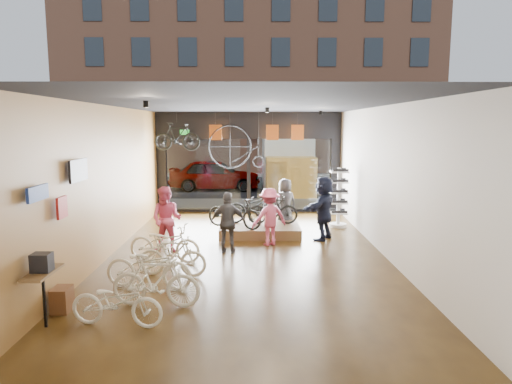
{
  "coord_description": "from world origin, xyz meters",
  "views": [
    {
      "loc": [
        0.12,
        -11.41,
        3.29
      ],
      "look_at": [
        0.24,
        1.4,
        1.43
      ],
      "focal_mm": 32.0,
      "sensor_mm": 36.0,
      "label": 1
    }
  ],
  "objects_px": {
    "display_bike_left": "(234,212)",
    "penny_farthing": "(239,148)",
    "display_platform": "(260,229)",
    "floor_bike_4": "(165,243)",
    "floor_bike_2": "(149,266)",
    "customer_2": "(228,223)",
    "floor_bike_3": "(172,256)",
    "sunglasses_rack": "(339,198)",
    "customer_3": "(269,217)",
    "customer_5": "(323,208)",
    "floor_bike_0": "(117,302)",
    "box_truck": "(287,165)",
    "floor_bike_1": "(156,281)",
    "street_car": "(215,175)",
    "customer_1": "(167,219)",
    "display_bike_right": "(254,206)",
    "hung_bike": "(177,137)",
    "customer_4": "(285,204)",
    "display_bike_mid": "(273,209)"
  },
  "relations": [
    {
      "from": "floor_bike_0",
      "to": "display_platform",
      "type": "relative_size",
      "value": 0.66
    },
    {
      "from": "customer_4",
      "to": "hung_bike",
      "type": "relative_size",
      "value": 1.02
    },
    {
      "from": "floor_bike_1",
      "to": "display_bike_left",
      "type": "distance_m",
      "value": 5.34
    },
    {
      "from": "street_car",
      "to": "floor_bike_3",
      "type": "bearing_deg",
      "value": -179.38
    },
    {
      "from": "floor_bike_3",
      "to": "display_platform",
      "type": "bearing_deg",
      "value": -19.13
    },
    {
      "from": "floor_bike_1",
      "to": "display_bike_left",
      "type": "xyz_separation_m",
      "value": [
        1.24,
        5.18,
        0.27
      ]
    },
    {
      "from": "box_truck",
      "to": "floor_bike_2",
      "type": "relative_size",
      "value": 3.86
    },
    {
      "from": "customer_2",
      "to": "display_bike_right",
      "type": "bearing_deg",
      "value": -100.12
    },
    {
      "from": "floor_bike_2",
      "to": "customer_2",
      "type": "xyz_separation_m",
      "value": [
        1.48,
        2.64,
        0.33
      ]
    },
    {
      "from": "floor_bike_3",
      "to": "display_bike_right",
      "type": "bearing_deg",
      "value": -14.74
    },
    {
      "from": "floor_bike_1",
      "to": "floor_bike_0",
      "type": "bearing_deg",
      "value": 156.06
    },
    {
      "from": "street_car",
      "to": "floor_bike_3",
      "type": "distance_m",
      "value": 13.69
    },
    {
      "from": "customer_2",
      "to": "floor_bike_0",
      "type": "bearing_deg",
      "value": 74.7
    },
    {
      "from": "display_bike_left",
      "to": "display_bike_mid",
      "type": "bearing_deg",
      "value": -38.76
    },
    {
      "from": "display_bike_left",
      "to": "customer_2",
      "type": "distance_m",
      "value": 1.61
    },
    {
      "from": "street_car",
      "to": "customer_1",
      "type": "relative_size",
      "value": 2.7
    },
    {
      "from": "display_platform",
      "to": "customer_2",
      "type": "relative_size",
      "value": 1.49
    },
    {
      "from": "display_bike_left",
      "to": "penny_farthing",
      "type": "distance_m",
      "value": 3.58
    },
    {
      "from": "floor_bike_4",
      "to": "sunglasses_rack",
      "type": "distance_m",
      "value": 6.3
    },
    {
      "from": "floor_bike_1",
      "to": "customer_1",
      "type": "xyz_separation_m",
      "value": [
        -0.48,
        3.72,
        0.37
      ]
    },
    {
      "from": "display_platform",
      "to": "customer_2",
      "type": "xyz_separation_m",
      "value": [
        -0.86,
        -2.08,
        0.65
      ]
    },
    {
      "from": "customer_1",
      "to": "display_platform",
      "type": "bearing_deg",
      "value": 49.53
    },
    {
      "from": "customer_1",
      "to": "hung_bike",
      "type": "xyz_separation_m",
      "value": [
        -0.31,
        3.88,
        2.06
      ]
    },
    {
      "from": "customer_2",
      "to": "penny_farthing",
      "type": "distance_m",
      "value": 5.03
    },
    {
      "from": "customer_5",
      "to": "display_bike_mid",
      "type": "bearing_deg",
      "value": -84.05
    },
    {
      "from": "customer_4",
      "to": "penny_farthing",
      "type": "bearing_deg",
      "value": -72.66
    },
    {
      "from": "floor_bike_4",
      "to": "customer_5",
      "type": "xyz_separation_m",
      "value": [
        4.2,
        2.2,
        0.46
      ]
    },
    {
      "from": "floor_bike_3",
      "to": "penny_farthing",
      "type": "distance_m",
      "value": 7.03
    },
    {
      "from": "customer_4",
      "to": "floor_bike_3",
      "type": "bearing_deg",
      "value": 37.15
    },
    {
      "from": "floor_bike_1",
      "to": "customer_5",
      "type": "bearing_deg",
      "value": -31.04
    },
    {
      "from": "customer_3",
      "to": "customer_5",
      "type": "bearing_deg",
      "value": 177.22
    },
    {
      "from": "customer_1",
      "to": "sunglasses_rack",
      "type": "relative_size",
      "value": 0.89
    },
    {
      "from": "display_platform",
      "to": "floor_bike_1",
      "type": "bearing_deg",
      "value": -109.45
    },
    {
      "from": "display_bike_left",
      "to": "penny_farthing",
      "type": "bearing_deg",
      "value": 26.77
    },
    {
      "from": "display_bike_mid",
      "to": "customer_5",
      "type": "relative_size",
      "value": 0.82
    },
    {
      "from": "floor_bike_2",
      "to": "penny_farthing",
      "type": "height_order",
      "value": "penny_farthing"
    },
    {
      "from": "customer_3",
      "to": "street_car",
      "type": "bearing_deg",
      "value": -102.63
    },
    {
      "from": "floor_bike_1",
      "to": "customer_3",
      "type": "height_order",
      "value": "customer_3"
    },
    {
      "from": "display_bike_right",
      "to": "customer_3",
      "type": "distance_m",
      "value": 1.83
    },
    {
      "from": "display_platform",
      "to": "customer_5",
      "type": "distance_m",
      "value": 2.11
    },
    {
      "from": "box_truck",
      "to": "hung_bike",
      "type": "height_order",
      "value": "hung_bike"
    },
    {
      "from": "customer_5",
      "to": "display_platform",
      "type": "bearing_deg",
      "value": -78.46
    },
    {
      "from": "display_platform",
      "to": "floor_bike_4",
      "type": "bearing_deg",
      "value": -129.52
    },
    {
      "from": "floor_bike_3",
      "to": "display_bike_left",
      "type": "distance_m",
      "value": 3.7
    },
    {
      "from": "floor_bike_0",
      "to": "customer_3",
      "type": "xyz_separation_m",
      "value": [
        2.72,
        5.15,
        0.39
      ]
    },
    {
      "from": "customer_1",
      "to": "customer_2",
      "type": "xyz_separation_m",
      "value": [
        1.62,
        -0.13,
        -0.06
      ]
    },
    {
      "from": "floor_bike_0",
      "to": "floor_bike_4",
      "type": "distance_m",
      "value": 3.6
    },
    {
      "from": "floor_bike_0",
      "to": "customer_1",
      "type": "height_order",
      "value": "customer_1"
    },
    {
      "from": "floor_bike_4",
      "to": "hung_bike",
      "type": "distance_m",
      "value": 5.42
    },
    {
      "from": "sunglasses_rack",
      "to": "floor_bike_0",
      "type": "bearing_deg",
      "value": -141.34
    }
  ]
}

